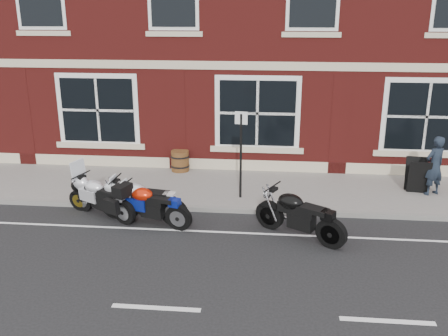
{
  "coord_description": "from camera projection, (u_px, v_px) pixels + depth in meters",
  "views": [
    {
      "loc": [
        1.94,
        -10.47,
        5.11
      ],
      "look_at": [
        0.76,
        1.6,
        1.14
      ],
      "focal_mm": 40.0,
      "sensor_mm": 36.0,
      "label": 1
    }
  ],
  "objects": [
    {
      "name": "ground",
      "position": [
        185.0,
        234.0,
        11.67
      ],
      "size": [
        80.0,
        80.0,
        0.0
      ],
      "primitive_type": "plane",
      "color": "black",
      "rests_on": "ground"
    },
    {
      "name": "sidewalk",
      "position": [
        203.0,
        188.0,
        14.49
      ],
      "size": [
        30.0,
        3.0,
        0.12
      ],
      "primitive_type": "cube",
      "color": "slate",
      "rests_on": "ground"
    },
    {
      "name": "kerb",
      "position": [
        194.0,
        209.0,
        12.99
      ],
      "size": [
        30.0,
        0.16,
        0.12
      ],
      "primitive_type": "cube",
      "color": "slate",
      "rests_on": "ground"
    },
    {
      "name": "moto_touring_silver",
      "position": [
        101.0,
        195.0,
        12.51
      ],
      "size": [
        1.94,
        1.14,
        1.41
      ],
      "rotation": [
        0.0,
        0.0,
        1.07
      ],
      "color": "black",
      "rests_on": "ground"
    },
    {
      "name": "moto_sport_red",
      "position": [
        150.0,
        203.0,
        12.03
      ],
      "size": [
        2.08,
        0.75,
        0.96
      ],
      "rotation": [
        0.0,
        0.0,
        1.27
      ],
      "color": "black",
      "rests_on": "ground"
    },
    {
      "name": "moto_sport_black",
      "position": [
        99.0,
        196.0,
        12.7
      ],
      "size": [
        1.83,
        0.67,
        0.84
      ],
      "rotation": [
        0.0,
        0.0,
        1.27
      ],
      "color": "black",
      "rests_on": "ground"
    },
    {
      "name": "moto_sport_silver",
      "position": [
        142.0,
        199.0,
        12.21
      ],
      "size": [
        2.26,
        0.55,
        1.02
      ],
      "rotation": [
        0.0,
        0.0,
        1.39
      ],
      "color": "black",
      "rests_on": "ground"
    },
    {
      "name": "moto_naked_black",
      "position": [
        299.0,
        213.0,
        11.36
      ],
      "size": [
        2.03,
        1.39,
        1.05
      ],
      "rotation": [
        0.0,
        0.0,
        0.99
      ],
      "color": "black",
      "rests_on": "ground"
    },
    {
      "name": "pedestrian_left",
      "position": [
        434.0,
        166.0,
        13.56
      ],
      "size": [
        0.72,
        0.63,
        1.66
      ],
      "primitive_type": "imported",
      "rotation": [
        0.0,
        0.0,
        3.64
      ],
      "color": "black",
      "rests_on": "sidewalk"
    },
    {
      "name": "a_board_sign",
      "position": [
        417.0,
        175.0,
        13.86
      ],
      "size": [
        0.62,
        0.45,
        0.96
      ],
      "primitive_type": null,
      "rotation": [
        0.0,
        0.0,
        -0.12
      ],
      "color": "black",
      "rests_on": "sidewalk"
    },
    {
      "name": "barrel_planter",
      "position": [
        180.0,
        161.0,
        15.68
      ],
      "size": [
        0.58,
        0.58,
        0.65
      ],
      "color": "#513415",
      "rests_on": "sidewalk"
    },
    {
      "name": "parking_sign",
      "position": [
        241.0,
        149.0,
        13.18
      ],
      "size": [
        0.33,
        0.08,
        2.37
      ],
      "rotation": [
        0.0,
        0.0,
        -0.18
      ],
      "color": "black",
      "rests_on": "sidewalk"
    }
  ]
}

